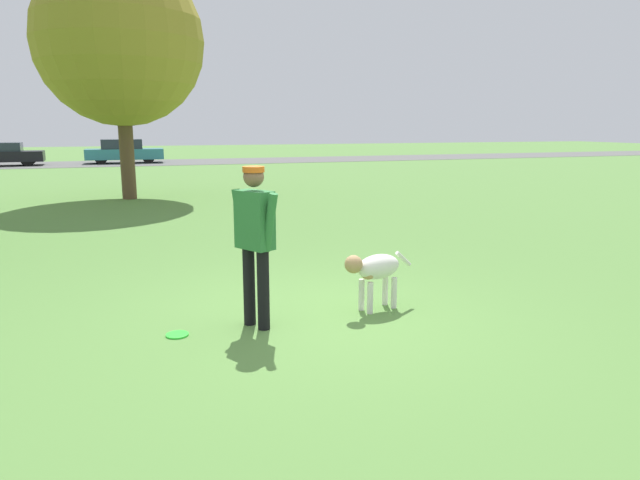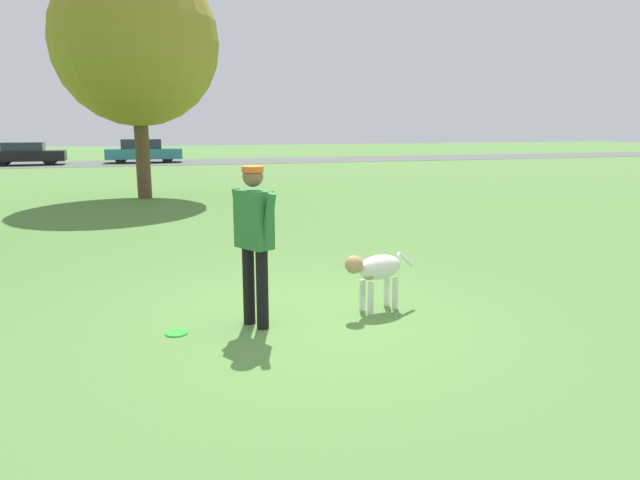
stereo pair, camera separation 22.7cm
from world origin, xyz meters
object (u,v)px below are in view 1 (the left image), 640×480
(parked_car_teal, at_px, (124,151))
(person, at_px, (255,233))
(parked_car_black, at_px, (3,154))
(dog, at_px, (375,269))
(frisbee, at_px, (177,335))
(tree_mid_center, at_px, (120,42))

(parked_car_teal, bearing_deg, person, -86.85)
(person, relative_size, parked_car_black, 0.43)
(dog, height_order, parked_car_teal, parked_car_teal)
(frisbee, bearing_deg, person, -0.02)
(frisbee, height_order, parked_car_teal, parked_car_teal)
(tree_mid_center, bearing_deg, parked_car_teal, 89.90)
(person, xyz_separation_m, parked_car_black, (-7.31, 29.39, -0.40))
(person, xyz_separation_m, tree_mid_center, (-1.10, 12.13, 3.46))
(frisbee, distance_m, parked_car_teal, 29.78)
(person, relative_size, frisbee, 7.33)
(parked_car_black, bearing_deg, tree_mid_center, -72.38)
(dog, height_order, tree_mid_center, tree_mid_center)
(dog, distance_m, tree_mid_center, 12.92)
(dog, height_order, parked_car_black, parked_car_black)
(frisbee, bearing_deg, tree_mid_center, 91.19)
(parked_car_black, bearing_deg, parked_car_teal, 1.32)
(person, distance_m, frisbee, 1.33)
(person, bearing_deg, parked_car_teal, 153.54)
(person, xyz_separation_m, frisbee, (-0.85, 0.00, -1.03))
(frisbee, distance_m, tree_mid_center, 12.93)
(dog, xyz_separation_m, parked_car_teal, (-2.51, 29.66, 0.19))
(parked_car_black, bearing_deg, dog, -75.52)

